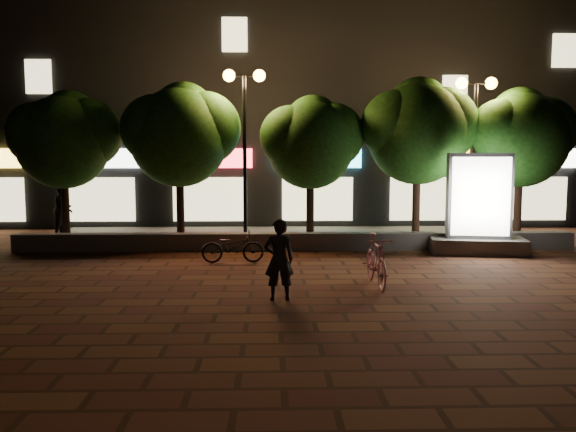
{
  "coord_description": "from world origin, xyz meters",
  "views": [
    {
      "loc": [
        -0.7,
        -12.85,
        2.75
      ],
      "look_at": [
        -0.3,
        1.5,
        1.25
      ],
      "focal_mm": 37.02,
      "sensor_mm": 36.0,
      "label": 1
    }
  ],
  "objects_px": {
    "street_lamp_right": "(475,116)",
    "pedestrian": "(64,209)",
    "tree_far_right": "(521,134)",
    "scooter_pink": "(376,261)",
    "rider": "(279,259)",
    "tree_right": "(419,127)",
    "street_lamp_left": "(244,111)",
    "tree_mid": "(312,139)",
    "ad_kiosk": "(478,213)",
    "tree_far_left": "(65,136)",
    "scooter_parked": "(233,247)",
    "tree_left": "(181,131)"
  },
  "relations": [
    {
      "from": "tree_far_right",
      "to": "scooter_pink",
      "type": "distance_m",
      "value": 8.82
    },
    {
      "from": "tree_mid",
      "to": "scooter_parked",
      "type": "bearing_deg",
      "value": -123.47
    },
    {
      "from": "ad_kiosk",
      "to": "tree_right",
      "type": "bearing_deg",
      "value": 119.37
    },
    {
      "from": "tree_right",
      "to": "pedestrian",
      "type": "relative_size",
      "value": 2.88
    },
    {
      "from": "street_lamp_right",
      "to": "pedestrian",
      "type": "bearing_deg",
      "value": 173.34
    },
    {
      "from": "scooter_pink",
      "to": "pedestrian",
      "type": "bearing_deg",
      "value": 138.14
    },
    {
      "from": "street_lamp_left",
      "to": "rider",
      "type": "xyz_separation_m",
      "value": [
        0.94,
        -7.03,
        -3.25
      ]
    },
    {
      "from": "street_lamp_right",
      "to": "tree_right",
      "type": "bearing_deg",
      "value": 170.9
    },
    {
      "from": "street_lamp_right",
      "to": "rider",
      "type": "xyz_separation_m",
      "value": [
        -6.06,
        -7.03,
        -3.12
      ]
    },
    {
      "from": "tree_far_left",
      "to": "pedestrian",
      "type": "xyz_separation_m",
      "value": [
        -0.55,
        1.26,
        -2.33
      ]
    },
    {
      "from": "street_lamp_right",
      "to": "rider",
      "type": "distance_m",
      "value": 9.79
    },
    {
      "from": "tree_far_right",
      "to": "tree_mid",
      "type": "bearing_deg",
      "value": -180.0
    },
    {
      "from": "street_lamp_right",
      "to": "ad_kiosk",
      "type": "bearing_deg",
      "value": -104.08
    },
    {
      "from": "street_lamp_left",
      "to": "pedestrian",
      "type": "height_order",
      "value": "street_lamp_left"
    },
    {
      "from": "street_lamp_left",
      "to": "scooter_pink",
      "type": "distance_m",
      "value": 7.51
    },
    {
      "from": "tree_mid",
      "to": "tree_right",
      "type": "height_order",
      "value": "tree_right"
    },
    {
      "from": "tree_far_right",
      "to": "scooter_parked",
      "type": "bearing_deg",
      "value": -158.83
    },
    {
      "from": "tree_far_left",
      "to": "scooter_pink",
      "type": "height_order",
      "value": "tree_far_left"
    },
    {
      "from": "tree_mid",
      "to": "tree_far_right",
      "type": "xyz_separation_m",
      "value": [
        6.5,
        0.0,
        0.15
      ]
    },
    {
      "from": "tree_right",
      "to": "street_lamp_left",
      "type": "bearing_deg",
      "value": -177.19
    },
    {
      "from": "tree_left",
      "to": "pedestrian",
      "type": "xyz_separation_m",
      "value": [
        -4.05,
        1.26,
        -2.49
      ]
    },
    {
      "from": "street_lamp_right",
      "to": "scooter_pink",
      "type": "relative_size",
      "value": 2.73
    },
    {
      "from": "tree_far_left",
      "to": "tree_far_right",
      "type": "xyz_separation_m",
      "value": [
        14.0,
        0.0,
        0.08
      ]
    },
    {
      "from": "tree_left",
      "to": "rider",
      "type": "bearing_deg",
      "value": -68.41
    },
    {
      "from": "tree_far_left",
      "to": "ad_kiosk",
      "type": "xyz_separation_m",
      "value": [
        11.99,
        -2.1,
        -2.17
      ]
    },
    {
      "from": "tree_mid",
      "to": "scooter_parked",
      "type": "height_order",
      "value": "tree_mid"
    },
    {
      "from": "tree_far_left",
      "to": "street_lamp_right",
      "type": "height_order",
      "value": "street_lamp_right"
    },
    {
      "from": "tree_left",
      "to": "tree_far_right",
      "type": "bearing_deg",
      "value": -0.0
    },
    {
      "from": "ad_kiosk",
      "to": "rider",
      "type": "height_order",
      "value": "ad_kiosk"
    },
    {
      "from": "tree_far_left",
      "to": "pedestrian",
      "type": "height_order",
      "value": "tree_far_left"
    },
    {
      "from": "tree_mid",
      "to": "scooter_pink",
      "type": "relative_size",
      "value": 2.47
    },
    {
      "from": "tree_left",
      "to": "tree_mid",
      "type": "distance_m",
      "value": 4.0
    },
    {
      "from": "tree_right",
      "to": "street_lamp_left",
      "type": "relative_size",
      "value": 0.98
    },
    {
      "from": "tree_mid",
      "to": "tree_far_right",
      "type": "bearing_deg",
      "value": 0.0
    },
    {
      "from": "scooter_pink",
      "to": "street_lamp_right",
      "type": "bearing_deg",
      "value": 53.91
    },
    {
      "from": "street_lamp_left",
      "to": "scooter_parked",
      "type": "distance_m",
      "value": 4.78
    },
    {
      "from": "scooter_parked",
      "to": "ad_kiosk",
      "type": "bearing_deg",
      "value": -82.55
    },
    {
      "from": "street_lamp_right",
      "to": "street_lamp_left",
      "type": "bearing_deg",
      "value": 180.0
    },
    {
      "from": "rider",
      "to": "pedestrian",
      "type": "height_order",
      "value": "pedestrian"
    },
    {
      "from": "tree_left",
      "to": "scooter_parked",
      "type": "relative_size",
      "value": 3.11
    },
    {
      "from": "tree_far_right",
      "to": "ad_kiosk",
      "type": "relative_size",
      "value": 1.71
    },
    {
      "from": "tree_right",
      "to": "scooter_pink",
      "type": "bearing_deg",
      "value": -110.97
    },
    {
      "from": "street_lamp_right",
      "to": "scooter_pink",
      "type": "bearing_deg",
      "value": -124.05
    },
    {
      "from": "tree_right",
      "to": "scooter_parked",
      "type": "bearing_deg",
      "value": -148.59
    },
    {
      "from": "street_lamp_left",
      "to": "scooter_parked",
      "type": "xyz_separation_m",
      "value": [
        -0.19,
        -3.12,
        -3.62
      ]
    },
    {
      "from": "rider",
      "to": "pedestrian",
      "type": "xyz_separation_m",
      "value": [
        -6.94,
        8.55,
        0.18
      ]
    },
    {
      "from": "tree_left",
      "to": "scooter_parked",
      "type": "distance_m",
      "value": 4.87
    },
    {
      "from": "tree_right",
      "to": "ad_kiosk",
      "type": "xyz_separation_m",
      "value": [
        1.18,
        -2.1,
        -2.44
      ]
    },
    {
      "from": "tree_mid",
      "to": "street_lamp_left",
      "type": "relative_size",
      "value": 0.87
    },
    {
      "from": "tree_far_left",
      "to": "pedestrian",
      "type": "distance_m",
      "value": 2.71
    }
  ]
}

